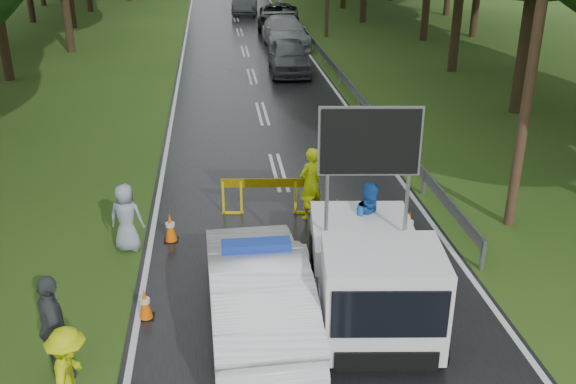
{
  "coord_description": "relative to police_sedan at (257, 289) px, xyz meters",
  "views": [
    {
      "loc": [
        -1.73,
        -11.25,
        6.92
      ],
      "look_at": [
        -0.24,
        1.59,
        1.3
      ],
      "focal_mm": 40.0,
      "sensor_mm": 36.0,
      "label": 1
    }
  ],
  "objects": [
    {
      "name": "ground",
      "position": [
        1.15,
        1.5,
        -0.8
      ],
      "size": [
        160.0,
        160.0,
        0.0
      ],
      "primitive_type": "plane",
      "color": "#234313",
      "rests_on": "ground"
    },
    {
      "name": "road",
      "position": [
        1.15,
        31.5,
        -0.79
      ],
      "size": [
        7.0,
        140.0,
        0.02
      ],
      "primitive_type": "cube",
      "color": "black",
      "rests_on": "ground"
    },
    {
      "name": "guardrail",
      "position": [
        4.85,
        31.17,
        -0.25
      ],
      "size": [
        0.12,
        60.06,
        0.7
      ],
      "color": "gray",
      "rests_on": "ground"
    },
    {
      "name": "utility_pole_near",
      "position": [
        6.35,
        3.5,
        4.26
      ],
      "size": [
        1.4,
        0.24,
        10.0
      ],
      "color": "#3F2C1D",
      "rests_on": "ground"
    },
    {
      "name": "police_sedan",
      "position": [
        0.0,
        0.0,
        0.0
      ],
      "size": [
        1.84,
        4.88,
        1.75
      ],
      "rotation": [
        0.0,
        0.0,
        3.17
      ],
      "color": "white",
      "rests_on": "ground"
    },
    {
      "name": "work_truck",
      "position": [
        2.08,
        -0.0,
        0.2
      ],
      "size": [
        2.52,
        4.83,
        3.7
      ],
      "rotation": [
        0.0,
        0.0,
        -0.11
      ],
      "color": "gray",
      "rests_on": "ground"
    },
    {
      "name": "barrier",
      "position": [
        0.62,
        4.73,
        -0.07
      ],
      "size": [
        2.32,
        0.29,
        0.96
      ],
      "rotation": [
        0.0,
        0.0,
        -0.1
      ],
      "color": "yellow",
      "rests_on": "ground"
    },
    {
      "name": "officer",
      "position": [
        1.62,
        4.4,
        0.11
      ],
      "size": [
        0.8,
        0.73,
        1.83
      ],
      "primitive_type": "imported",
      "rotation": [
        0.0,
        0.0,
        3.71
      ],
      "color": "#DCFA0D",
      "rests_on": "ground"
    },
    {
      "name": "civilian",
      "position": [
        2.56,
        2.07,
        0.12
      ],
      "size": [
        0.99,
        0.83,
        1.83
      ],
      "primitive_type": "imported",
      "rotation": [
        0.0,
        0.0,
        0.16
      ],
      "color": "#1B55B1",
      "rests_on": "ground"
    },
    {
      "name": "bystander_left",
      "position": [
        -2.85,
        -2.0,
        -0.01
      ],
      "size": [
        0.65,
        1.05,
        1.58
      ],
      "primitive_type": "imported",
      "rotation": [
        0.0,
        0.0,
        1.63
      ],
      "color": "#BFD10B",
      "rests_on": "ground"
    },
    {
      "name": "bystander_mid",
      "position": [
        -3.28,
        -0.98,
        0.12
      ],
      "size": [
        0.81,
        1.17,
        1.84
      ],
      "primitive_type": "imported",
      "rotation": [
        0.0,
        0.0,
        1.94
      ],
      "color": "#404348",
      "rests_on": "ground"
    },
    {
      "name": "bystander_right",
      "position": [
        -2.65,
        3.28,
        -0.02
      ],
      "size": [
        0.86,
        0.66,
        1.56
      ],
      "primitive_type": "imported",
      "rotation": [
        0.0,
        0.0,
        2.9
      ],
      "color": "#8C96A8",
      "rests_on": "ground"
    },
    {
      "name": "queue_car_first",
      "position": [
        2.95,
        20.11,
        -0.01
      ],
      "size": [
        2.03,
        4.68,
        1.57
      ],
      "primitive_type": "imported",
      "rotation": [
        0.0,
        0.0,
        -0.04
      ],
      "color": "#414549",
      "rests_on": "ground"
    },
    {
      "name": "queue_car_second",
      "position": [
        3.49,
        26.68,
        0.01
      ],
      "size": [
        2.43,
        5.67,
        1.63
      ],
      "primitive_type": "imported",
      "rotation": [
        0.0,
        0.0,
        0.03
      ],
      "color": "#A3A6AB",
      "rests_on": "ground"
    },
    {
      "name": "queue_car_third",
      "position": [
        3.75,
        32.68,
        -0.02
      ],
      "size": [
        3.2,
        5.89,
        1.57
      ],
      "primitive_type": "imported",
      "rotation": [
        0.0,
        0.0,
        -0.11
      ],
      "color": "black",
      "rests_on": "ground"
    },
    {
      "name": "queue_car_fourth",
      "position": [
        1.95,
        39.97,
        0.0
      ],
      "size": [
        2.2,
        5.01,
        1.6
      ],
      "primitive_type": "imported",
      "rotation": [
        0.0,
        0.0,
        -0.11
      ],
      "color": "#46494F",
      "rests_on": "ground"
    },
    {
      "name": "cone_near_left",
      "position": [
        -2.04,
        0.5,
        -0.49
      ],
      "size": [
        0.3,
        0.3,
        0.64
      ],
      "color": "black",
      "rests_on": "ground"
    },
    {
      "name": "cone_center",
      "position": [
        0.93,
        1.5,
        -0.49
      ],
      "size": [
        0.3,
        0.3,
        0.63
      ],
      "color": "black",
      "rests_on": "ground"
    },
    {
      "name": "cone_far",
      "position": [
        2.21,
        4.0,
        -0.47
      ],
      "size": [
        0.32,
        0.32,
        0.67
      ],
      "color": "black",
      "rests_on": "ground"
    },
    {
      "name": "cone_left_mid",
      "position": [
        -1.74,
        3.54,
        -0.46
      ],
      "size": [
        0.33,
        0.33,
        0.71
      ],
      "color": "black",
      "rests_on": "ground"
    },
    {
      "name": "cone_right",
      "position": [
        3.71,
        3.03,
        -0.46
      ],
      "size": [
        0.33,
        0.33,
        0.7
      ],
      "color": "black",
      "rests_on": "ground"
    }
  ]
}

